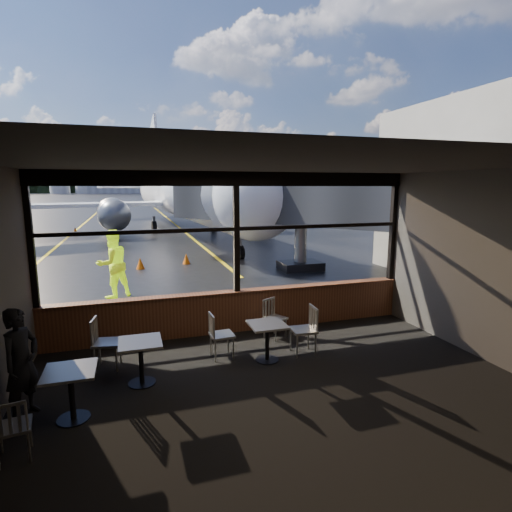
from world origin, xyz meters
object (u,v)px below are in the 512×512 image
chair_near_w (222,335)px  cafe_table_near (267,342)px  chair_mid_w (107,343)px  chair_left_s (13,428)px  cafe_table_mid (141,363)px  cafe_table_left (72,395)px  cone_extra (140,263)px  chair_near_e (303,330)px  jet_bridge (292,204)px  chair_near_n (275,319)px  ground_crew (113,264)px  passenger (21,363)px  cone_wing (75,231)px  cone_nose (186,259)px  airliner (185,157)px

chair_near_w → cafe_table_near: bearing=61.1°
chair_mid_w → chair_left_s: size_ratio=1.17×
cafe_table_mid → cafe_table_left: same height
cafe_table_near → chair_near_w: 0.86m
chair_left_s → cone_extra: bearing=72.2°
chair_near_e → chair_near_w: bearing=82.4°
chair_near_w → cone_extra: 9.11m
chair_near_e → jet_bridge: bearing=-17.5°
cafe_table_mid → chair_near_e: (3.00, 0.30, 0.11)m
jet_bridge → chair_mid_w: size_ratio=12.38×
chair_near_e → chair_left_s: chair_near_e is taller
cafe_table_mid → chair_near_n: bearing=23.9°
cafe_table_mid → ground_crew: 5.74m
passenger → cafe_table_left: bearing=-85.4°
cafe_table_left → chair_mid_w: 1.60m
chair_left_s → cone_wing: bearing=86.1°
chair_left_s → cone_nose: size_ratio=1.84×
chair_near_n → passenger: 4.69m
jet_bridge → chair_mid_w: bearing=-133.5°
cafe_table_near → ground_crew: ground_crew is taller
chair_near_e → cone_nose: bearing=8.6°
chair_near_w → ground_crew: 5.51m
chair_near_w → ground_crew: bearing=-160.5°
chair_near_w → chair_near_n: size_ratio=1.04×
chair_near_e → cone_extra: 9.73m
jet_bridge → cone_nose: size_ratio=26.52×
airliner → passenger: bearing=-107.5°
chair_near_e → airliner: bearing=1.3°
jet_bridge → chair_left_s: 11.59m
cafe_table_left → cone_nose: 11.29m
cafe_table_near → cone_wing: 23.29m
cafe_table_mid → chair_left_s: 2.07m
passenger → cone_nose: size_ratio=3.59×
airliner → jet_bridge: bearing=-86.5°
jet_bridge → chair_near_w: (-4.24, -6.78, -2.09)m
airliner → cafe_table_near: airliner is taller
cone_extra → jet_bridge: bearing=-22.3°
cafe_table_near → cone_extra: size_ratio=1.59×
cafe_table_left → cone_wing: size_ratio=1.48×
cafe_table_left → jet_bridge: bearing=50.8°
jet_bridge → passenger: (-7.30, -7.84, -1.75)m
ground_crew → cone_wing: bearing=-111.5°
cafe_table_mid → cone_nose: size_ratio=1.68×
airliner → cafe_table_near: size_ratio=47.30×
airliner → chair_near_e: airliner is taller
chair_near_w → chair_left_s: 3.60m
cone_nose → cafe_table_left: bearing=-105.7°
passenger → cone_extra: 10.26m
airliner → cafe_table_mid: size_ratio=46.07×
chair_mid_w → cone_extra: size_ratio=2.07×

